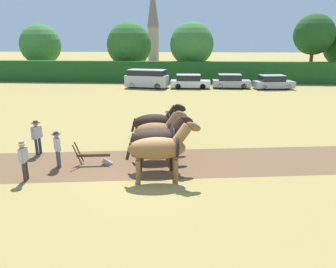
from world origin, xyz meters
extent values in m
plane|color=#998447|center=(0.00, 0.00, 0.00)|extent=(240.00, 240.00, 0.00)
cube|color=brown|center=(-4.00, 1.00, 0.00)|extent=(27.40, 7.20, 0.01)
cube|color=#1E511E|center=(0.00, 29.39, 1.32)|extent=(59.48, 1.32, 2.65)
cylinder|color=#423323|center=(-19.74, 34.48, 1.47)|extent=(0.44, 0.44, 2.94)
sphere|color=#387533|center=(-19.74, 34.48, 4.50)|extent=(5.67, 5.67, 5.67)
cylinder|color=#423323|center=(-6.83, 33.40, 1.42)|extent=(0.44, 0.44, 2.85)
sphere|color=#2D6628|center=(-6.83, 33.40, 4.51)|extent=(6.03, 6.03, 6.03)
cylinder|color=#423323|center=(1.67, 32.36, 1.54)|extent=(0.44, 0.44, 3.08)
sphere|color=#387533|center=(1.67, 32.36, 4.65)|extent=(5.74, 5.74, 5.74)
cylinder|color=brown|center=(17.55, 33.35, 2.22)|extent=(0.44, 0.44, 4.45)
sphere|color=#1E4C1E|center=(17.55, 33.35, 5.88)|extent=(5.20, 5.20, 5.20)
cylinder|color=gray|center=(-6.79, 63.16, 3.84)|extent=(2.39, 2.39, 7.69)
cone|color=slate|center=(-6.79, 63.16, 12.39)|extent=(2.63, 2.63, 9.40)
ellipsoid|color=brown|center=(0.29, -0.34, 1.36)|extent=(2.36, 1.21, 0.87)
cylinder|color=brown|center=(0.98, 0.00, 0.49)|extent=(0.18, 0.18, 0.97)
cylinder|color=brown|center=(1.05, -0.50, 0.49)|extent=(0.18, 0.18, 0.97)
cylinder|color=brown|center=(-0.47, -0.19, 0.49)|extent=(0.18, 0.18, 0.97)
cylinder|color=brown|center=(-0.41, -0.69, 0.49)|extent=(0.18, 0.18, 0.97)
cylinder|color=brown|center=(1.24, -0.22, 1.88)|extent=(0.89, 0.52, 0.96)
ellipsoid|color=brown|center=(1.69, -0.16, 2.21)|extent=(0.71, 0.35, 0.54)
cube|color=black|center=(1.44, -0.19, 2.07)|extent=(0.46, 0.14, 0.61)
cylinder|color=black|center=(-0.78, -0.49, 1.27)|extent=(0.31, 0.16, 0.71)
torus|color=black|center=(1.07, -0.24, 1.43)|extent=(0.23, 0.90, 0.89)
ellipsoid|color=black|center=(0.12, 0.91, 1.36)|extent=(2.26, 1.25, 0.92)
cylinder|color=black|center=(0.78, 1.27, 0.48)|extent=(0.18, 0.18, 0.95)
cylinder|color=black|center=(0.85, 0.74, 0.48)|extent=(0.18, 0.18, 0.95)
cylinder|color=black|center=(-0.61, 1.08, 0.48)|extent=(0.18, 0.18, 0.95)
cylinder|color=black|center=(-0.53, 0.55, 0.48)|extent=(0.18, 0.18, 0.95)
cylinder|color=black|center=(1.02, 1.03, 1.86)|extent=(0.86, 0.54, 0.89)
ellipsoid|color=black|center=(1.43, 1.08, 2.14)|extent=(0.71, 0.35, 0.54)
cube|color=black|center=(1.20, 1.05, 2.05)|extent=(0.42, 0.13, 0.55)
cylinder|color=black|center=(-0.89, 0.77, 1.27)|extent=(0.31, 0.16, 0.71)
torus|color=black|center=(0.87, 1.01, 1.44)|extent=(0.23, 0.94, 0.94)
ellipsoid|color=brown|center=(-0.05, 2.16, 1.31)|extent=(2.00, 1.13, 0.84)
cylinder|color=brown|center=(0.53, 2.49, 0.47)|extent=(0.18, 0.18, 0.94)
cylinder|color=brown|center=(0.60, 2.00, 0.47)|extent=(0.18, 0.18, 0.94)
cylinder|color=brown|center=(-0.69, 2.32, 0.47)|extent=(0.18, 0.18, 0.94)
cylinder|color=brown|center=(-0.63, 1.84, 0.47)|extent=(0.18, 0.18, 0.94)
cylinder|color=brown|center=(0.75, 2.27, 1.79)|extent=(0.83, 0.50, 0.88)
ellipsoid|color=brown|center=(1.16, 2.33, 2.08)|extent=(0.71, 0.35, 0.54)
cube|color=black|center=(0.93, 2.29, 1.97)|extent=(0.42, 0.13, 0.55)
cylinder|color=black|center=(-0.94, 2.04, 1.22)|extent=(0.31, 0.16, 0.71)
torus|color=black|center=(0.61, 2.25, 1.38)|extent=(0.22, 0.87, 0.86)
ellipsoid|color=black|center=(-0.22, 3.42, 1.40)|extent=(2.25, 1.22, 0.90)
cylinder|color=black|center=(0.44, 3.77, 0.50)|extent=(0.18, 0.18, 1.00)
cylinder|color=black|center=(0.51, 3.25, 0.50)|extent=(0.18, 0.18, 1.00)
cylinder|color=black|center=(-0.94, 3.58, 0.50)|extent=(0.18, 0.18, 1.00)
cylinder|color=black|center=(-0.87, 3.07, 0.50)|extent=(0.18, 0.18, 1.00)
cylinder|color=black|center=(0.69, 3.54, 1.87)|extent=(0.83, 0.52, 0.86)
ellipsoid|color=black|center=(1.07, 3.59, 2.15)|extent=(0.71, 0.35, 0.54)
cube|color=black|center=(0.86, 3.56, 2.06)|extent=(0.40, 0.13, 0.53)
cylinder|color=black|center=(-1.22, 3.28, 1.30)|extent=(0.31, 0.16, 0.71)
torus|color=black|center=(0.53, 3.52, 1.47)|extent=(0.23, 0.92, 0.91)
cube|color=#4C331E|center=(-2.71, 1.17, 0.45)|extent=(1.47, 0.29, 0.12)
cube|color=#939399|center=(-2.12, 1.25, 0.10)|extent=(0.50, 0.26, 0.39)
cylinder|color=#4C331E|center=(-3.39, 1.28, 0.55)|extent=(0.40, 0.11, 0.96)
cylinder|color=#4C331E|center=(-3.34, 0.88, 0.55)|extent=(0.40, 0.11, 0.96)
cylinder|color=#4C4C4C|center=(-4.23, 0.93, 0.39)|extent=(0.14, 0.14, 0.78)
cylinder|color=#4C4C4C|center=(-4.12, 0.76, 0.39)|extent=(0.14, 0.14, 0.78)
cube|color=silver|center=(-4.18, 0.84, 1.05)|extent=(0.42, 0.49, 0.55)
sphere|color=tan|center=(-4.18, 0.84, 1.44)|extent=(0.21, 0.21, 0.21)
cylinder|color=silver|center=(-4.33, 1.06, 1.03)|extent=(0.09, 0.09, 0.52)
cylinder|color=silver|center=(-4.02, 0.62, 1.03)|extent=(0.09, 0.09, 0.52)
cylinder|color=#42382D|center=(-4.18, 0.84, 1.50)|extent=(0.40, 0.40, 0.02)
cylinder|color=#42382D|center=(-4.18, 0.84, 1.55)|extent=(0.20, 0.20, 0.10)
cylinder|color=#4C4C4C|center=(0.40, 5.22, 0.43)|extent=(0.14, 0.14, 0.86)
cylinder|color=#4C4C4C|center=(0.24, 5.06, 0.43)|extent=(0.14, 0.14, 0.86)
cube|color=silver|center=(0.32, 5.14, 1.16)|extent=(0.50, 0.49, 0.61)
sphere|color=tan|center=(0.32, 5.14, 1.59)|extent=(0.23, 0.23, 0.23)
cylinder|color=silver|center=(0.53, 5.35, 1.14)|extent=(0.09, 0.09, 0.57)
cylinder|color=silver|center=(0.11, 4.93, 1.14)|extent=(0.09, 0.09, 0.57)
cylinder|color=#38332D|center=(-4.95, -0.53, 0.40)|extent=(0.14, 0.14, 0.80)
cylinder|color=#38332D|center=(-4.93, -0.73, 0.40)|extent=(0.14, 0.14, 0.80)
cube|color=#B7B7BC|center=(-4.94, -0.63, 1.08)|extent=(0.25, 0.49, 0.57)
sphere|color=tan|center=(-4.94, -0.63, 1.48)|extent=(0.22, 0.22, 0.22)
cylinder|color=#B7B7BC|center=(-4.97, -0.35, 1.06)|extent=(0.09, 0.09, 0.53)
cylinder|color=#B7B7BC|center=(-4.91, -0.91, 1.06)|extent=(0.09, 0.09, 0.53)
cylinder|color=tan|center=(-4.94, -0.63, 1.55)|extent=(0.41, 0.41, 0.02)
cylinder|color=tan|center=(-4.94, -0.63, 1.60)|extent=(0.21, 0.21, 0.10)
cylinder|color=#28334C|center=(-5.75, 2.47, 0.41)|extent=(0.14, 0.14, 0.82)
cylinder|color=#28334C|center=(-5.83, 2.27, 0.41)|extent=(0.14, 0.14, 0.82)
cube|color=#B7B7BC|center=(-5.79, 2.37, 1.11)|extent=(0.37, 0.52, 0.58)
sphere|color=tan|center=(-5.79, 2.37, 1.52)|extent=(0.22, 0.22, 0.22)
cylinder|color=#B7B7BC|center=(-5.68, 2.63, 1.09)|extent=(0.09, 0.09, 0.55)
cylinder|color=#B7B7BC|center=(-5.90, 2.11, 1.09)|extent=(0.09, 0.09, 0.55)
cylinder|color=#42382D|center=(-5.79, 2.37, 1.58)|extent=(0.42, 0.42, 0.02)
cylinder|color=#42382D|center=(-5.79, 2.37, 1.63)|extent=(0.21, 0.21, 0.10)
cube|color=#BCBCC1|center=(-3.32, 24.64, 0.80)|extent=(4.98, 2.76, 1.24)
cube|color=black|center=(-3.32, 24.64, 1.71)|extent=(4.39, 2.46, 0.57)
cube|color=#BCBCC1|center=(-3.32, 24.64, 2.02)|extent=(4.39, 2.46, 0.06)
cylinder|color=black|center=(-1.73, 25.26, 0.34)|extent=(0.71, 0.33, 0.68)
cylinder|color=black|center=(-2.03, 23.52, 0.34)|extent=(0.71, 0.33, 0.68)
cylinder|color=black|center=(-4.61, 25.75, 0.34)|extent=(0.71, 0.33, 0.68)
cylinder|color=black|center=(-4.91, 24.01, 0.34)|extent=(0.71, 0.33, 0.68)
cube|color=silver|center=(1.57, 24.65, 0.53)|extent=(4.41, 1.81, 0.71)
cube|color=black|center=(1.36, 24.64, 1.19)|extent=(2.65, 1.61, 0.60)
cube|color=silver|center=(1.36, 24.64, 1.52)|extent=(2.65, 1.61, 0.06)
cylinder|color=black|center=(2.92, 25.43, 0.31)|extent=(0.62, 0.23, 0.62)
cylinder|color=black|center=(2.94, 23.91, 0.31)|extent=(0.62, 0.23, 0.62)
cylinder|color=black|center=(0.20, 25.38, 0.31)|extent=(0.62, 0.23, 0.62)
cylinder|color=black|center=(0.23, 23.87, 0.31)|extent=(0.62, 0.23, 0.62)
cube|color=#A8A8B2|center=(6.19, 25.13, 0.53)|extent=(4.19, 1.86, 0.72)
cube|color=black|center=(5.99, 25.13, 1.19)|extent=(2.52, 1.65, 0.61)
cube|color=#A8A8B2|center=(5.99, 25.13, 1.52)|extent=(2.52, 1.65, 0.06)
cylinder|color=black|center=(7.50, 25.89, 0.31)|extent=(0.62, 0.23, 0.62)
cylinder|color=black|center=(7.47, 24.33, 0.31)|extent=(0.62, 0.23, 0.62)
cylinder|color=black|center=(4.92, 25.94, 0.31)|extent=(0.62, 0.23, 0.62)
cylinder|color=black|center=(4.89, 24.37, 0.31)|extent=(0.62, 0.23, 0.62)
cube|color=#A8A8B2|center=(10.78, 24.72, 0.52)|extent=(4.53, 2.40, 0.71)
cube|color=black|center=(10.57, 24.68, 1.18)|extent=(2.80, 1.97, 0.60)
cube|color=#A8A8B2|center=(10.57, 24.68, 1.51)|extent=(2.80, 1.97, 0.06)
cylinder|color=black|center=(11.98, 25.69, 0.30)|extent=(0.64, 0.31, 0.61)
cylinder|color=black|center=(12.22, 24.15, 0.30)|extent=(0.64, 0.31, 0.61)
cylinder|color=black|center=(9.34, 25.28, 0.30)|extent=(0.64, 0.31, 0.61)
cylinder|color=black|center=(9.58, 23.75, 0.30)|extent=(0.64, 0.31, 0.61)
camera|label=1|loc=(1.53, -12.28, 5.48)|focal=35.00mm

